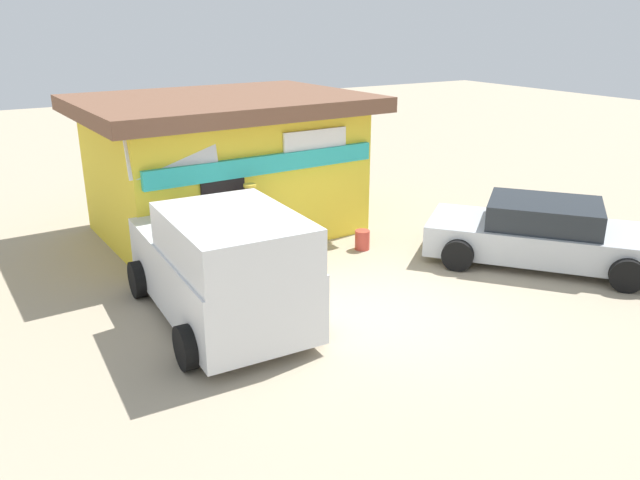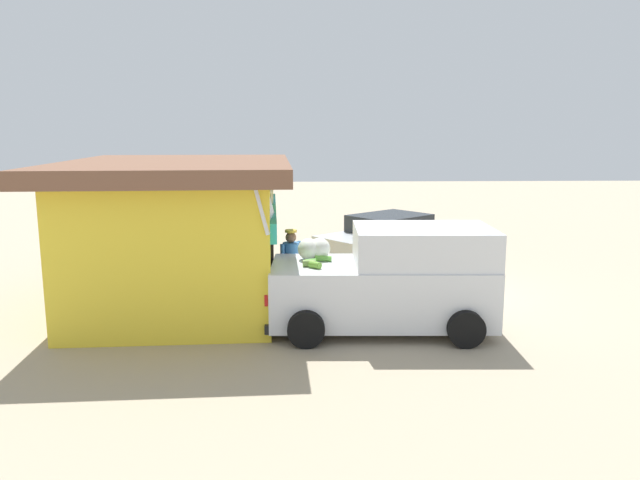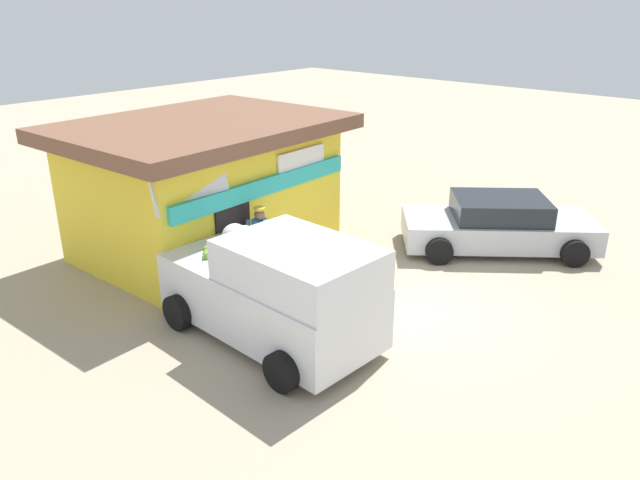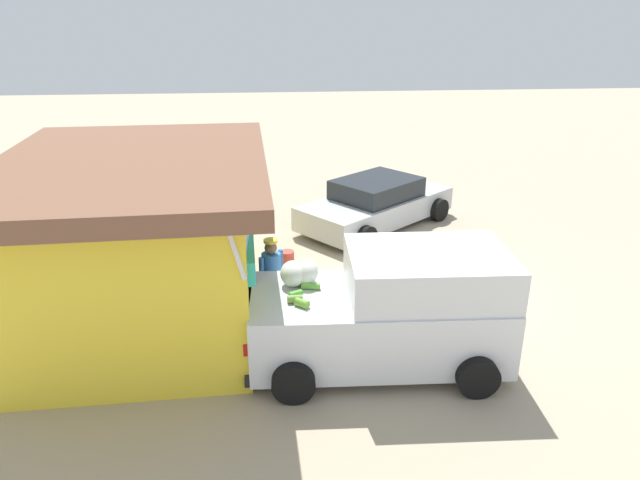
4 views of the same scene
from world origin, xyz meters
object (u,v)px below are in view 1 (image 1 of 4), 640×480
(delivery_van, at_px, (221,264))
(unloaded_banana_pile, at_px, (167,246))
(paint_bucket, at_px, (362,240))
(parked_sedan, at_px, (542,234))
(vendor_standing, at_px, (251,220))
(storefront_bar, at_px, (225,163))
(customer_bending, at_px, (177,231))

(delivery_van, distance_m, unloaded_banana_pile, 3.28)
(delivery_van, xyz_separation_m, unloaded_banana_pile, (0.11, 3.20, -0.72))
(delivery_van, distance_m, paint_bucket, 4.13)
(parked_sedan, distance_m, vendor_standing, 5.73)
(parked_sedan, xyz_separation_m, unloaded_banana_pile, (-6.27, 4.15, -0.37))
(storefront_bar, height_order, vendor_standing, storefront_bar)
(delivery_van, relative_size, paint_bucket, 10.52)
(unloaded_banana_pile, bearing_deg, paint_bucket, -24.95)
(storefront_bar, height_order, delivery_van, storefront_bar)
(vendor_standing, bearing_deg, paint_bucket, -8.22)
(unloaded_banana_pile, bearing_deg, customer_bending, -94.00)
(vendor_standing, relative_size, customer_bending, 1.24)
(vendor_standing, relative_size, paint_bucket, 4.02)
(parked_sedan, bearing_deg, vendor_standing, 150.81)
(parked_sedan, relative_size, unloaded_banana_pile, 4.71)
(parked_sedan, xyz_separation_m, customer_bending, (-6.34, 3.22, 0.24))
(delivery_van, bearing_deg, storefront_bar, 65.97)
(vendor_standing, height_order, unloaded_banana_pile, vendor_standing)
(delivery_van, height_order, customer_bending, delivery_van)
(parked_sedan, height_order, paint_bucket, parked_sedan)
(parked_sedan, height_order, vendor_standing, vendor_standing)
(parked_sedan, bearing_deg, paint_bucket, 136.83)
(delivery_van, distance_m, vendor_standing, 2.30)
(vendor_standing, bearing_deg, customer_bending, 162.08)
(storefront_bar, xyz_separation_m, paint_bucket, (1.92, -2.67, -1.37))
(vendor_standing, xyz_separation_m, customer_bending, (-1.34, 0.43, -0.11))
(paint_bucket, bearing_deg, storefront_bar, 125.72)
(delivery_van, relative_size, customer_bending, 3.25)
(customer_bending, bearing_deg, delivery_van, -91.05)
(unloaded_banana_pile, bearing_deg, delivery_van, -91.90)
(paint_bucket, bearing_deg, parked_sedan, -43.17)
(unloaded_banana_pile, bearing_deg, storefront_bar, 28.78)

